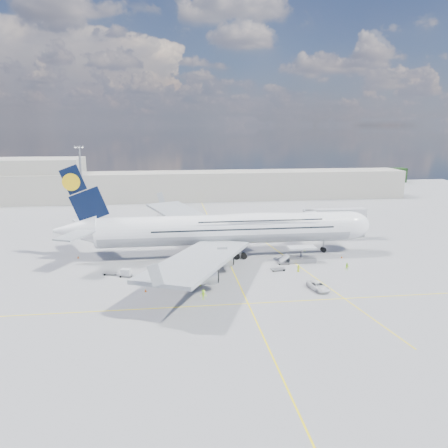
{
  "coord_description": "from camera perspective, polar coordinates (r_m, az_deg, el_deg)",
  "views": [
    {
      "loc": [
        -13.83,
        -92.62,
        31.47
      ],
      "look_at": [
        -0.76,
        8.0,
        8.52
      ],
      "focal_mm": 35.0,
      "sensor_mm": 36.0,
      "label": 1
    }
  ],
  "objects": [
    {
      "name": "baggage_tug",
      "position": [
        93.36,
        -5.64,
        -6.51
      ],
      "size": [
        2.97,
        1.65,
        1.77
      ],
      "rotation": [
        0.0,
        0.0,
        0.12
      ],
      "color": "white",
      "rests_on": "ground"
    },
    {
      "name": "terminal",
      "position": [
        189.85,
        -3.17,
        5.02
      ],
      "size": [
        180.0,
        16.0,
        12.0
      ],
      "primitive_type": "cube",
      "color": "#B2AD9E",
      "rests_on": "ground"
    },
    {
      "name": "cone_nose",
      "position": [
        110.01,
        15.13,
        -4.18
      ],
      "size": [
        0.45,
        0.45,
        0.58
      ],
      "color": "orange",
      "rests_on": "ground"
    },
    {
      "name": "crew_tug",
      "position": [
        81.58,
        -2.72,
        -9.22
      ],
      "size": [
        1.32,
        0.83,
        1.96
      ],
      "primitive_type": "imported",
      "rotation": [
        0.0,
        0.0,
        -0.08
      ],
      "color": "#AAFD1A",
      "rests_on": "ground"
    },
    {
      "name": "light_mast",
      "position": [
        141.28,
        -18.07,
        4.69
      ],
      "size": [
        3.0,
        0.7,
        25.5
      ],
      "color": "gray",
      "rests_on": "ground"
    },
    {
      "name": "catering_truck_inner",
      "position": [
        127.65,
        -4.94,
        -0.71
      ],
      "size": [
        6.61,
        2.63,
        3.97
      ],
      "rotation": [
        0.0,
        0.0,
        0.0
      ],
      "color": "gray",
      "rests_on": "ground"
    },
    {
      "name": "crew_wing",
      "position": [
        88.3,
        -3.2,
        -7.49
      ],
      "size": [
        0.71,
        1.2,
        1.92
      ],
      "primitive_type": "imported",
      "rotation": [
        0.0,
        0.0,
        1.8
      ],
      "color": "#DCFB1A",
      "rests_on": "ground"
    },
    {
      "name": "tree_line",
      "position": [
        240.35,
        5.62,
        6.12
      ],
      "size": [
        160.0,
        6.0,
        8.0
      ],
      "primitive_type": "cube",
      "color": "#193814",
      "rests_on": "ground"
    },
    {
      "name": "crew_loader",
      "position": [
        101.05,
        15.78,
        -5.38
      ],
      "size": [
        0.98,
        0.85,
        1.72
      ],
      "primitive_type": "imported",
      "rotation": [
        0.0,
        0.0,
        -0.27
      ],
      "color": "#A7F419",
      "rests_on": "ground"
    },
    {
      "name": "crew_nose",
      "position": [
        113.33,
        10.5,
        -3.16
      ],
      "size": [
        0.65,
        0.47,
        1.66
      ],
      "primitive_type": "imported",
      "rotation": [
        0.0,
        0.0,
        0.12
      ],
      "color": "#B5FF1A",
      "rests_on": "ground"
    },
    {
      "name": "dolly_row_c",
      "position": [
        95.56,
        -6.61,
        -5.96
      ],
      "size": [
        3.06,
        2.05,
        1.78
      ],
      "rotation": [
        0.0,
        0.0,
        -0.21
      ],
      "color": "gray",
      "rests_on": "ground"
    },
    {
      "name": "dolly_row_b",
      "position": [
        92.46,
        -6.57,
        -6.63
      ],
      "size": [
        2.97,
        2.02,
        1.72
      ],
      "rotation": [
        0.0,
        0.0,
        0.23
      ],
      "color": "gray",
      "rests_on": "ground"
    },
    {
      "name": "cone_wing_right_outer",
      "position": [
        86.75,
        -10.21,
        -8.54
      ],
      "size": [
        0.46,
        0.46,
        0.58
      ],
      "color": "orange",
      "rests_on": "ground"
    },
    {
      "name": "taxi_line_cross",
      "position": [
        80.35,
        3.16,
        -10.33
      ],
      "size": [
        120.0,
        0.25,
        0.01
      ],
      "primitive_type": "cube",
      "color": "yellow",
      "rests_on": "ground"
    },
    {
      "name": "ground",
      "position": [
        98.8,
        1.04,
        -5.83
      ],
      "size": [
        300.0,
        300.0,
        0.0
      ],
      "primitive_type": "plane",
      "color": "gray",
      "rests_on": "ground"
    },
    {
      "name": "cargo_loader",
      "position": [
        104.77,
        9.97,
        -4.22
      ],
      "size": [
        8.53,
        3.2,
        3.67
      ],
      "color": "silver",
      "rests_on": "ground"
    },
    {
      "name": "cone_wing_left_outer",
      "position": [
        127.9,
        -6.2,
        -1.46
      ],
      "size": [
        0.4,
        0.4,
        0.51
      ],
      "color": "orange",
      "rests_on": "ground"
    },
    {
      "name": "dolly_nose_far",
      "position": [
        98.02,
        7.05,
        -5.87
      ],
      "size": [
        3.25,
        2.05,
        0.45
      ],
      "rotation": [
        0.0,
        0.0,
        0.15
      ],
      "color": "gray",
      "rests_on": "ground"
    },
    {
      "name": "service_van",
      "position": [
        88.13,
        12.21,
        -7.93
      ],
      "size": [
        3.73,
        6.06,
        1.57
      ],
      "primitive_type": "imported",
      "rotation": [
        0.0,
        0.0,
        0.21
      ],
      "color": "white",
      "rests_on": "ground"
    },
    {
      "name": "dolly_nose_near",
      "position": [
        102.71,
        7.79,
        -5.03
      ],
      "size": [
        2.9,
        1.61,
        0.42
      ],
      "rotation": [
        0.0,
        0.0,
        -0.03
      ],
      "color": "gray",
      "rests_on": "ground"
    },
    {
      "name": "dolly_row_a",
      "position": [
        95.66,
        -12.71,
        -6.2
      ],
      "size": [
        2.99,
        2.13,
        1.71
      ],
      "rotation": [
        0.0,
        0.0,
        -0.28
      ],
      "color": "gray",
      "rests_on": "ground"
    },
    {
      "name": "cone_wing_right_inner",
      "position": [
        92.6,
        -0.97,
        -6.93
      ],
      "size": [
        0.48,
        0.48,
        0.61
      ],
      "color": "orange",
      "rests_on": "ground"
    },
    {
      "name": "crew_van",
      "position": [
        97.66,
        9.69,
        -5.74
      ],
      "size": [
        0.9,
        0.93,
        1.62
      ],
      "primitive_type": "imported",
      "rotation": [
        0.0,
        0.0,
        2.28
      ],
      "color": "#D7F419",
      "rests_on": "ground"
    },
    {
      "name": "taxi_line_diag",
      "position": [
        110.89,
        7.47,
        -3.85
      ],
      "size": [
        14.16,
        99.06,
        0.01
      ],
      "primitive_type": "cube",
      "rotation": [
        0.0,
        0.0,
        0.14
      ],
      "color": "yellow",
      "rests_on": "ground"
    },
    {
      "name": "taxi_line_main",
      "position": [
        98.79,
        1.04,
        -5.83
      ],
      "size": [
        0.25,
        220.0,
        0.01
      ],
      "primitive_type": "cube",
      "color": "yellow",
      "rests_on": "ground"
    },
    {
      "name": "airliner",
      "position": [
        106.47,
        0.4,
        -0.61
      ],
      "size": [
        77.26,
        79.15,
        23.71
      ],
      "color": "white",
      "rests_on": "ground"
    },
    {
      "name": "catering_truck_outer",
      "position": [
        138.19,
        -7.28,
        0.29
      ],
      "size": [
        7.44,
        4.99,
        4.1
      ],
      "rotation": [
        0.0,
        0.0,
        -0.43
      ],
      "color": "gray",
      "rests_on": "ground"
    },
    {
      "name": "cone_wing_left_inner",
      "position": [
        123.98,
        -4.57,
        -1.86
      ],
      "size": [
        0.46,
        0.46,
        0.59
      ],
      "color": "orange",
      "rests_on": "ground"
    },
    {
      "name": "dolly_back",
      "position": [
        97.95,
        -14.62,
        -6.23
      ],
      "size": [
        3.09,
        2.09,
        0.41
      ],
      "rotation": [
        0.0,
        0.0,
        -0.22
      ],
      "color": "gray",
      "rests_on": "ground"
    },
    {
      "name": "hangar",
      "position": [
        201.9,
        -23.61,
        5.29
      ],
      "size": [
        40.0,
        22.0,
        18.0
      ],
      "primitive_type": "cube",
      "color": "#B2AD9E",
      "rests_on": "ground"
    },
    {
      "name": "jet_bridge",
      "position": [
        124.12,
        13.34,
        0.96
      ],
      "size": [
        18.8,
        12.1,
        8.5
      ],
      "color": "#B7B7BC",
      "rests_on": "ground"
    },
    {
      "name": "cone_tail",
      "position": [
        111.83,
        -18.51,
        -4.12
      ],
      "size": [
        0.48,
        0.48,
        0.61
      ],
      "color": "orange",
      "rests_on": "ground"
    }
  ]
}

